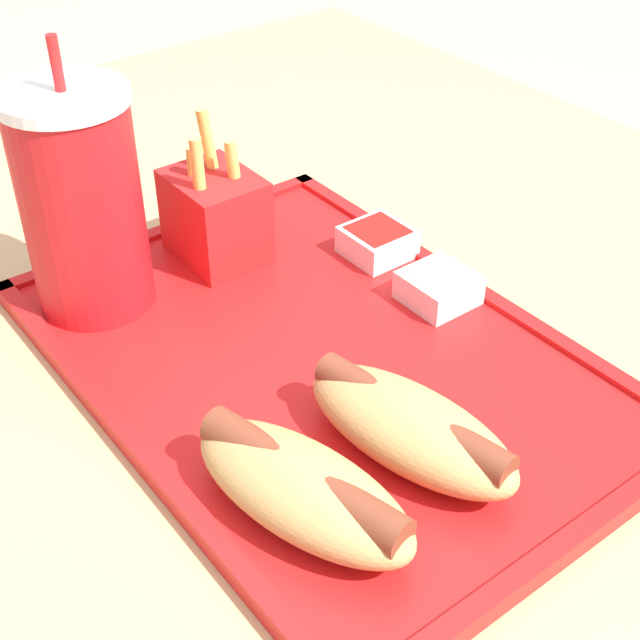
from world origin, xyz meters
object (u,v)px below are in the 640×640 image
object	(u,v)px
sauce_cup_mayo	(439,287)
sauce_cup_ketchup	(377,241)
hot_dog_near	(411,427)
hot_dog_far	(302,488)
fries_carton	(215,214)
soda_cup	(81,202)

from	to	relation	value
sauce_cup_mayo	sauce_cup_ketchup	xyz separation A→B (m)	(0.07, -0.01, 0.00)
hot_dog_near	sauce_cup_mayo	world-z (taller)	hot_dog_near
hot_dog_near	hot_dog_far	bearing A→B (deg)	90.00
fries_carton	hot_dog_far	bearing A→B (deg)	157.48
soda_cup	hot_dog_far	world-z (taller)	soda_cup
hot_dog_far	hot_dog_near	world-z (taller)	same
sauce_cup_mayo	sauce_cup_ketchup	size ratio (longest dim) A/B	1.00
fries_carton	soda_cup	bearing A→B (deg)	88.77
hot_dog_near	soda_cup	bearing A→B (deg)	16.07
hot_dog_near	fries_carton	world-z (taller)	fries_carton
soda_cup	hot_dog_far	bearing A→B (deg)	179.20
soda_cup	hot_dog_near	xyz separation A→B (m)	(-0.25, -0.07, -0.06)
hot_dog_far	sauce_cup_ketchup	distance (m)	0.27
soda_cup	sauce_cup_mayo	xyz separation A→B (m)	(-0.15, -0.19, -0.07)
sauce_cup_mayo	hot_dog_far	bearing A→B (deg)	117.57
hot_dog_far	sauce_cup_ketchup	xyz separation A→B (m)	(0.18, -0.20, -0.01)
fries_carton	sauce_cup_mayo	world-z (taller)	fries_carton
hot_dog_near	fries_carton	bearing A→B (deg)	-6.28
soda_cup	sauce_cup_ketchup	bearing A→B (deg)	-111.02
sauce_cup_ketchup	fries_carton	bearing A→B (deg)	52.95
hot_dog_far	sauce_cup_ketchup	bearing A→B (deg)	-48.88
sauce_cup_ketchup	hot_dog_far	bearing A→B (deg)	131.12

